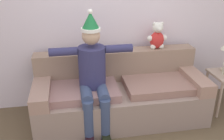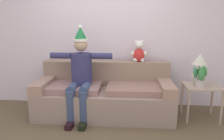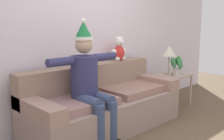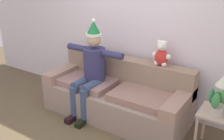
% 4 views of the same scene
% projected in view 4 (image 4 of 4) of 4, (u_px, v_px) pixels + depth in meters
% --- Properties ---
extents(back_wall, '(7.00, 0.10, 2.70)m').
position_uv_depth(back_wall, '(135.00, 26.00, 4.25)').
color(back_wall, silver).
rests_on(back_wall, ground_plane).
extents(couch, '(2.26, 0.90, 0.88)m').
position_uv_depth(couch, '(117.00, 95.00, 4.21)').
color(couch, gray).
rests_on(couch, ground_plane).
extents(person_seated, '(1.02, 0.77, 1.52)m').
position_uv_depth(person_seated, '(91.00, 68.00, 4.11)').
color(person_seated, navy).
rests_on(person_seated, ground_plane).
extents(teddy_bear, '(0.29, 0.17, 0.38)m').
position_uv_depth(teddy_bear, '(161.00, 54.00, 3.86)').
color(teddy_bear, red).
rests_on(teddy_bear, couch).
extents(side_table, '(0.57, 0.45, 0.57)m').
position_uv_depth(side_table, '(223.00, 120.00, 3.26)').
color(side_table, tan).
rests_on(side_table, ground_plane).
extents(potted_plant, '(0.24, 0.25, 0.35)m').
position_uv_depth(potted_plant, '(217.00, 102.00, 3.14)').
color(potted_plant, '#BDB3AB').
rests_on(potted_plant, side_table).
extents(candle_tall, '(0.04, 0.04, 0.24)m').
position_uv_depth(candle_tall, '(212.00, 100.00, 3.24)').
color(candle_tall, beige).
rests_on(candle_tall, side_table).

